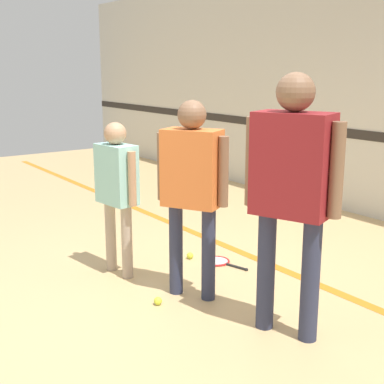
{
  "coord_description": "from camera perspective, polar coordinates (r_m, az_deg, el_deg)",
  "views": [
    {
      "loc": [
        3.36,
        -2.42,
        1.86
      ],
      "look_at": [
        0.01,
        -0.01,
        0.88
      ],
      "focal_mm": 50.0,
      "sensor_mm": 36.0,
      "label": 1
    }
  ],
  "objects": [
    {
      "name": "floor_stripe",
      "position": [
        5.15,
        9.29,
        -8.02
      ],
      "size": [
        14.4,
        0.1,
        0.01
      ],
      "color": "orange",
      "rests_on": "ground_plane"
    },
    {
      "name": "person_student_left",
      "position": [
        4.77,
        -8.02,
        1.05
      ],
      "size": [
        0.52,
        0.26,
        1.39
      ],
      "rotation": [
        0.0,
        0.0,
        0.12
      ],
      "color": "tan",
      "rests_on": "ground_plane"
    },
    {
      "name": "racket_spare_on_floor",
      "position": [
        5.24,
        2.8,
        -7.43
      ],
      "size": [
        0.52,
        0.32,
        0.03
      ],
      "rotation": [
        0.0,
        0.0,
        0.25
      ],
      "color": "red",
      "rests_on": "ground_plane"
    },
    {
      "name": "ground_plane",
      "position": [
        4.54,
        -0.03,
        -10.89
      ],
      "size": [
        16.0,
        16.0,
        0.0
      ],
      "primitive_type": "plane",
      "color": "tan"
    },
    {
      "name": "tennis_ball_by_spare_racket",
      "position": [
        5.32,
        -0.21,
        -6.79
      ],
      "size": [
        0.07,
        0.07,
        0.07
      ],
      "primitive_type": "sphere",
      "color": "#CCE038",
      "rests_on": "ground_plane"
    },
    {
      "name": "tennis_ball_near_instructor",
      "position": [
        4.36,
        -3.62,
        -11.54
      ],
      "size": [
        0.07,
        0.07,
        0.07
      ],
      "primitive_type": "sphere",
      "color": "#CCE038",
      "rests_on": "ground_plane"
    },
    {
      "name": "person_instructor",
      "position": [
        4.22,
        0.0,
        1.46
      ],
      "size": [
        0.54,
        0.44,
        1.61
      ],
      "rotation": [
        0.0,
        0.0,
        0.51
      ],
      "color": "#2D334C",
      "rests_on": "ground_plane"
    },
    {
      "name": "person_student_right",
      "position": [
        3.63,
        10.61,
        1.43
      ],
      "size": [
        0.65,
        0.44,
        1.82
      ],
      "rotation": [
        0.0,
        0.0,
        -2.78
      ],
      "color": "#2D334C",
      "rests_on": "ground_plane"
    }
  ]
}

